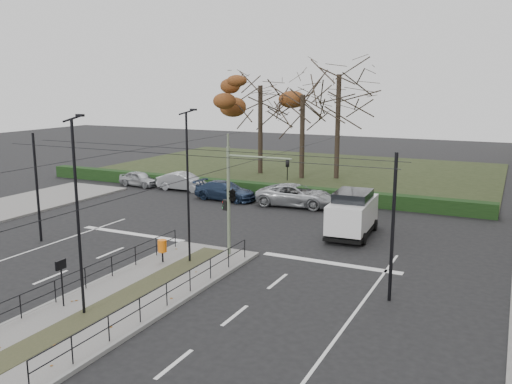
{
  "coord_description": "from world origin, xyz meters",
  "views": [
    {
      "loc": [
        13.73,
        -18.78,
        8.53
      ],
      "look_at": [
        1.85,
        5.7,
        3.11
      ],
      "focal_mm": 38.0,
      "sensor_mm": 36.0,
      "label": 1
    }
  ],
  "objects_px": {
    "litter_bin": "(162,246)",
    "bare_tree_near": "(303,101)",
    "parked_car_second": "(184,182)",
    "info_panel": "(61,270)",
    "streetlamp_median_near": "(78,215)",
    "streetlamp_median_far": "(188,186)",
    "rust_tree": "(260,86)",
    "white_van": "(352,213)",
    "parked_car_third": "(225,191)",
    "parked_car_first": "(140,179)",
    "bare_tree_center": "(339,82)",
    "traffic_light": "(234,193)",
    "parked_car_fourth": "(296,195)"
  },
  "relations": [
    {
      "from": "litter_bin",
      "to": "streetlamp_median_far",
      "type": "distance_m",
      "value": 3.21
    },
    {
      "from": "info_panel",
      "to": "streetlamp_median_far",
      "type": "distance_m",
      "value": 7.23
    },
    {
      "from": "streetlamp_median_near",
      "to": "white_van",
      "type": "height_order",
      "value": "streetlamp_median_near"
    },
    {
      "from": "streetlamp_median_near",
      "to": "litter_bin",
      "type": "bearing_deg",
      "value": 97.94
    },
    {
      "from": "rust_tree",
      "to": "info_panel",
      "type": "bearing_deg",
      "value": -77.79
    },
    {
      "from": "streetlamp_median_far",
      "to": "parked_car_first",
      "type": "xyz_separation_m",
      "value": [
        -14.95,
        15.39,
        -3.22
      ]
    },
    {
      "from": "traffic_light",
      "to": "parked_car_second",
      "type": "height_order",
      "value": "traffic_light"
    },
    {
      "from": "streetlamp_median_far",
      "to": "rust_tree",
      "type": "xyz_separation_m",
      "value": [
        -8.45,
        25.67,
        4.55
      ]
    },
    {
      "from": "rust_tree",
      "to": "bare_tree_center",
      "type": "xyz_separation_m",
      "value": [
        7.51,
        0.41,
        0.32
      ]
    },
    {
      "from": "parked_car_first",
      "to": "bare_tree_center",
      "type": "xyz_separation_m",
      "value": [
        14.01,
        10.69,
        8.09
      ]
    },
    {
      "from": "litter_bin",
      "to": "rust_tree",
      "type": "height_order",
      "value": "rust_tree"
    },
    {
      "from": "info_panel",
      "to": "white_van",
      "type": "distance_m",
      "value": 16.64
    },
    {
      "from": "parked_car_second",
      "to": "info_panel",
      "type": "bearing_deg",
      "value": -159.41
    },
    {
      "from": "traffic_light",
      "to": "parked_car_fourth",
      "type": "height_order",
      "value": "traffic_light"
    },
    {
      "from": "traffic_light",
      "to": "bare_tree_near",
      "type": "distance_m",
      "value": 23.9
    },
    {
      "from": "bare_tree_center",
      "to": "bare_tree_near",
      "type": "relative_size",
      "value": 1.24
    },
    {
      "from": "parked_car_first",
      "to": "parked_car_fourth",
      "type": "bearing_deg",
      "value": -89.36
    },
    {
      "from": "traffic_light",
      "to": "parked_car_fourth",
      "type": "relative_size",
      "value": 0.97
    },
    {
      "from": "litter_bin",
      "to": "bare_tree_near",
      "type": "bearing_deg",
      "value": 96.13
    },
    {
      "from": "parked_car_third",
      "to": "litter_bin",
      "type": "bearing_deg",
      "value": -159.9
    },
    {
      "from": "streetlamp_median_near",
      "to": "parked_car_second",
      "type": "relative_size",
      "value": 1.68
    },
    {
      "from": "info_panel",
      "to": "streetlamp_median_near",
      "type": "xyz_separation_m",
      "value": [
        1.2,
        -0.15,
        2.3
      ]
    },
    {
      "from": "info_panel",
      "to": "white_van",
      "type": "height_order",
      "value": "white_van"
    },
    {
      "from": "litter_bin",
      "to": "bare_tree_near",
      "type": "height_order",
      "value": "bare_tree_near"
    },
    {
      "from": "streetlamp_median_near",
      "to": "parked_car_third",
      "type": "relative_size",
      "value": 1.53
    },
    {
      "from": "streetlamp_median_far",
      "to": "white_van",
      "type": "distance_m",
      "value": 10.37
    },
    {
      "from": "bare_tree_center",
      "to": "parked_car_fourth",
      "type": "bearing_deg",
      "value": -86.13
    },
    {
      "from": "parked_car_third",
      "to": "parked_car_first",
      "type": "bearing_deg",
      "value": 82.23
    },
    {
      "from": "info_panel",
      "to": "parked_car_second",
      "type": "distance_m",
      "value": 24.04
    },
    {
      "from": "info_panel",
      "to": "rust_tree",
      "type": "bearing_deg",
      "value": 102.21
    },
    {
      "from": "white_van",
      "to": "rust_tree",
      "type": "bearing_deg",
      "value": 129.09
    },
    {
      "from": "parked_car_third",
      "to": "bare_tree_near",
      "type": "height_order",
      "value": "bare_tree_near"
    },
    {
      "from": "traffic_light",
      "to": "streetlamp_median_far",
      "type": "xyz_separation_m",
      "value": [
        -1.47,
        -1.84,
        0.56
      ]
    },
    {
      "from": "parked_car_fourth",
      "to": "parked_car_first",
      "type": "bearing_deg",
      "value": 79.96
    },
    {
      "from": "streetlamp_median_far",
      "to": "white_van",
      "type": "relative_size",
      "value": 1.45
    },
    {
      "from": "parked_car_second",
      "to": "bare_tree_center",
      "type": "distance_m",
      "value": 16.39
    },
    {
      "from": "streetlamp_median_near",
      "to": "streetlamp_median_far",
      "type": "xyz_separation_m",
      "value": [
        0.25,
        6.86,
        -0.04
      ]
    },
    {
      "from": "rust_tree",
      "to": "white_van",
      "type": "bearing_deg",
      "value": -50.91
    },
    {
      "from": "rust_tree",
      "to": "traffic_light",
      "type": "bearing_deg",
      "value": -67.41
    },
    {
      "from": "streetlamp_median_near",
      "to": "rust_tree",
      "type": "distance_m",
      "value": 33.85
    },
    {
      "from": "info_panel",
      "to": "parked_car_second",
      "type": "relative_size",
      "value": 0.42
    },
    {
      "from": "info_panel",
      "to": "rust_tree",
      "type": "relative_size",
      "value": 0.17
    },
    {
      "from": "info_panel",
      "to": "parked_car_first",
      "type": "xyz_separation_m",
      "value": [
        -13.51,
        22.1,
        -0.96
      ]
    },
    {
      "from": "parked_car_first",
      "to": "info_panel",
      "type": "bearing_deg",
      "value": -142.83
    },
    {
      "from": "parked_car_first",
      "to": "bare_tree_center",
      "type": "distance_m",
      "value": 19.39
    },
    {
      "from": "parked_car_fourth",
      "to": "bare_tree_near",
      "type": "height_order",
      "value": "bare_tree_near"
    },
    {
      "from": "parked_car_first",
      "to": "bare_tree_center",
      "type": "bearing_deg",
      "value": -46.91
    },
    {
      "from": "litter_bin",
      "to": "parked_car_third",
      "type": "height_order",
      "value": "parked_car_third"
    },
    {
      "from": "traffic_light",
      "to": "streetlamp_median_far",
      "type": "relative_size",
      "value": 0.74
    },
    {
      "from": "bare_tree_near",
      "to": "parked_car_second",
      "type": "bearing_deg",
      "value": -125.79
    }
  ]
}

